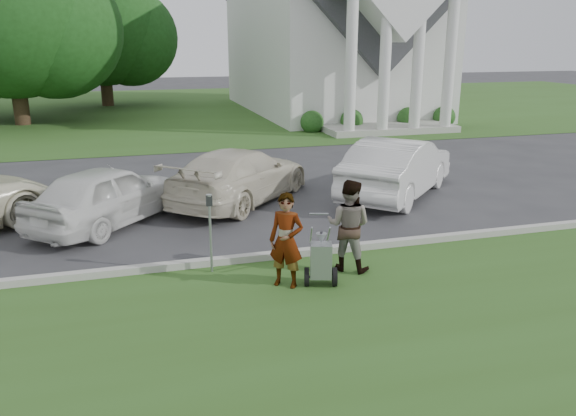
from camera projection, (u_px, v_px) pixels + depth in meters
name	position (u px, v px, depth m)	size (l,w,h in m)	color
ground	(296.00, 268.00, 10.57)	(120.00, 120.00, 0.00)	#333335
grass_strip	(358.00, 348.00, 7.81)	(80.00, 7.00, 0.01)	#30541D
church_lawn	(173.00, 109.00, 35.45)	(80.00, 30.00, 0.01)	#30541D
curb	(288.00, 254.00, 11.06)	(80.00, 0.18, 0.15)	#9E9E93
church	(330.00, 8.00, 32.55)	(9.19, 19.00, 24.10)	white
tree_left	(9.00, 20.00, 27.27)	(10.63, 8.40, 9.71)	#332316
tree_back	(101.00, 31.00, 35.80)	(9.61, 7.60, 8.89)	#332316
striping_cart	(321.00, 261.00, 9.70)	(0.76, 1.20, 1.04)	black
person_left	(286.00, 241.00, 9.56)	(0.60, 0.40, 1.66)	#999999
person_right	(349.00, 226.00, 10.27)	(0.83, 0.65, 1.71)	#999999
parking_meter_near	(210.00, 224.00, 10.11)	(0.11, 0.10, 1.49)	#95999E
car_b	(108.00, 195.00, 12.92)	(1.67, 4.16, 1.42)	silver
car_c	(240.00, 175.00, 14.79)	(1.99, 4.90, 1.42)	beige
car_d	(397.00, 167.00, 15.31)	(1.70, 4.87, 1.61)	silver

